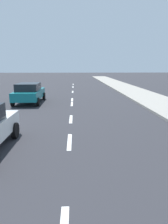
# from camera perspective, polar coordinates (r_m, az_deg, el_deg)

# --- Properties ---
(ground_plane) EXTENTS (160.00, 160.00, 0.00)m
(ground_plane) POSITION_cam_1_polar(r_m,az_deg,el_deg) (16.45, -3.31, 2.32)
(ground_plane) COLOR #2D2D33
(sidewalk_strip) EXTENTS (3.60, 80.00, 0.14)m
(sidewalk_strip) POSITION_cam_1_polar(r_m,az_deg,el_deg) (19.58, 17.40, 3.60)
(sidewalk_strip) COLOR #9E998E
(sidewalk_strip) RESTS_ON ground
(lane_stripe_3) EXTENTS (0.16, 1.80, 0.01)m
(lane_stripe_3) POSITION_cam_1_polar(r_m,az_deg,el_deg) (8.22, -3.97, -8.02)
(lane_stripe_3) COLOR white
(lane_stripe_3) RESTS_ON ground
(lane_stripe_4) EXTENTS (0.16, 1.80, 0.01)m
(lane_stripe_4) POSITION_cam_1_polar(r_m,az_deg,el_deg) (11.61, -3.58, -1.92)
(lane_stripe_4) COLOR white
(lane_stripe_4) RESTS_ON ground
(lane_stripe_5) EXTENTS (0.16, 1.80, 0.01)m
(lane_stripe_5) POSITION_cam_1_polar(r_m,az_deg,el_deg) (16.25, -3.32, 2.21)
(lane_stripe_5) COLOR white
(lane_stripe_5) RESTS_ON ground
(lane_stripe_6) EXTENTS (0.16, 1.80, 0.01)m
(lane_stripe_6) POSITION_cam_1_polar(r_m,az_deg,el_deg) (18.32, -3.24, 3.37)
(lane_stripe_6) COLOR white
(lane_stripe_6) RESTS_ON ground
(lane_stripe_7) EXTENTS (0.16, 1.80, 0.01)m
(lane_stripe_7) POSITION_cam_1_polar(r_m,az_deg,el_deg) (24.01, -3.11, 5.51)
(lane_stripe_7) COLOR white
(lane_stripe_7) RESTS_ON ground
(lane_stripe_8) EXTENTS (0.16, 1.80, 0.01)m
(lane_stripe_8) POSITION_cam_1_polar(r_m,az_deg,el_deg) (29.68, -3.02, 6.82)
(lane_stripe_8) COLOR white
(lane_stripe_8) RESTS_ON ground
(lane_stripe_9) EXTENTS (0.16, 1.80, 0.01)m
(lane_stripe_9) POSITION_cam_1_polar(r_m,az_deg,el_deg) (33.99, -2.98, 7.53)
(lane_stripe_9) COLOR white
(lane_stripe_9) RESTS_ON ground
(parked_car_teal) EXTENTS (2.03, 4.39, 1.57)m
(parked_car_teal) POSITION_cam_1_polar(r_m,az_deg,el_deg) (17.16, -14.71, 5.19)
(parked_car_teal) COLOR #14727A
(parked_car_teal) RESTS_ON ground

